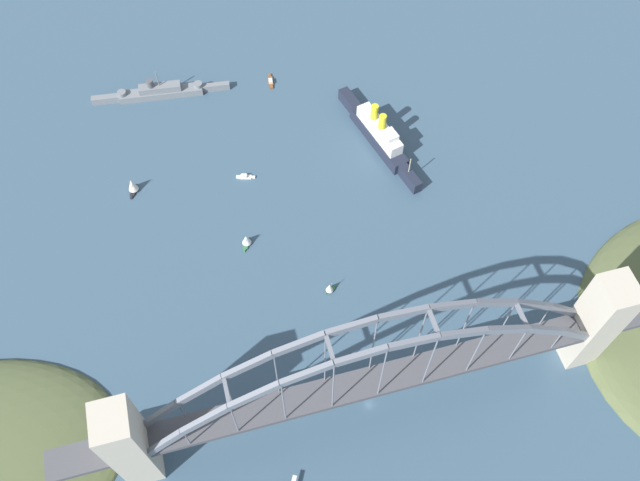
{
  "coord_description": "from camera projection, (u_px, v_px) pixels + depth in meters",
  "views": [
    {
      "loc": [
        -43.33,
        -81.2,
        274.35
      ],
      "look_at": [
        0.0,
        78.93,
        8.0
      ],
      "focal_mm": 37.43,
      "sensor_mm": 36.0,
      "label": 1
    }
  ],
  "objects": [
    {
      "name": "harbor_arch_bridge",
      "position": [
        374.0,
        378.0,
        253.98
      ],
      "size": [
        247.98,
        15.35,
        74.53
      ],
      "color": "#BCB29E",
      "rests_on": "ground"
    },
    {
      "name": "small_boat_2",
      "position": [
        330.0,
        288.0,
        305.95
      ],
      "size": [
        6.27,
        4.56,
        6.81
      ],
      "color": "#2D6B3D",
      "rests_on": "ground"
    },
    {
      "name": "small_boat_1",
      "position": [
        245.0,
        177.0,
        342.77
      ],
      "size": [
        9.72,
        4.11,
        2.29
      ],
      "color": "silver",
      "rests_on": "ground"
    },
    {
      "name": "small_boat_4",
      "position": [
        246.0,
        240.0,
        319.21
      ],
      "size": [
        5.98,
        7.62,
        7.6
      ],
      "color": "#2D6B3D",
      "rests_on": "ground"
    },
    {
      "name": "ground_plane",
      "position": [
        369.0,
        404.0,
        280.29
      ],
      "size": [
        1400.0,
        1400.0,
        0.0
      ],
      "primitive_type": "plane",
      "color": "#385166"
    },
    {
      "name": "naval_cruiser",
      "position": [
        160.0,
        92.0,
        371.13
      ],
      "size": [
        76.44,
        11.82,
        17.93
      ],
      "color": "slate",
      "rests_on": "ground"
    },
    {
      "name": "ocean_liner",
      "position": [
        379.0,
        134.0,
        350.63
      ],
      "size": [
        23.25,
        75.2,
        22.35
      ],
      "color": "#1E2333",
      "rests_on": "ground"
    },
    {
      "name": "small_boat_0",
      "position": [
        132.0,
        185.0,
        335.22
      ],
      "size": [
        6.55,
        8.78,
        9.82
      ],
      "color": "black",
      "rests_on": "ground"
    },
    {
      "name": "small_boat_3",
      "position": [
        271.0,
        81.0,
        378.71
      ],
      "size": [
        3.44,
        11.46,
        2.32
      ],
      "color": "brown",
      "rests_on": "ground"
    }
  ]
}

